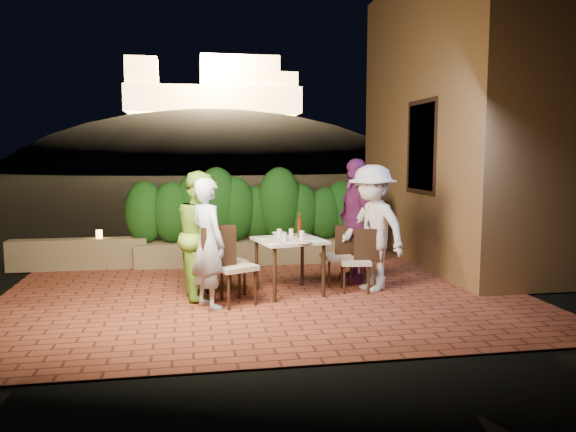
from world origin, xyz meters
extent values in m
plane|color=black|center=(0.00, 0.00, -0.02)|extent=(400.00, 400.00, 0.00)
cube|color=brown|center=(0.00, 0.50, -0.07)|extent=(7.00, 6.00, 0.15)
cube|color=olive|center=(3.60, 2.00, 2.50)|extent=(1.60, 5.00, 5.00)
cube|color=black|center=(2.82, 1.50, 2.00)|extent=(0.08, 1.00, 1.40)
cube|color=black|center=(2.81, 1.50, 2.00)|extent=(0.06, 1.15, 1.55)
cube|color=#766A4B|center=(0.20, 2.30, 0.20)|extent=(4.20, 0.55, 0.40)
cube|color=#766A4B|center=(-2.80, 2.30, 0.25)|extent=(2.20, 0.30, 0.50)
ellipsoid|color=black|center=(2.00, 60.00, -4.00)|extent=(52.00, 40.00, 22.00)
cylinder|color=white|center=(0.08, -0.20, 0.76)|extent=(0.25, 0.25, 0.01)
cylinder|color=white|center=(-0.01, 0.24, 0.76)|extent=(0.24, 0.24, 0.01)
cylinder|color=white|center=(0.64, -0.09, 0.76)|extent=(0.19, 0.19, 0.01)
cylinder|color=white|center=(0.55, 0.34, 0.76)|extent=(0.21, 0.21, 0.01)
cylinder|color=white|center=(0.35, 0.09, 0.76)|extent=(0.22, 0.22, 0.01)
cylinder|color=white|center=(0.45, -0.24, 0.76)|extent=(0.23, 0.23, 0.01)
cylinder|color=silver|center=(0.24, -0.08, 0.80)|extent=(0.06, 0.06, 0.11)
cylinder|color=silver|center=(0.22, 0.26, 0.81)|extent=(0.07, 0.07, 0.12)
cylinder|color=silver|center=(0.49, 0.01, 0.81)|extent=(0.07, 0.07, 0.12)
cylinder|color=silver|center=(0.40, 0.30, 0.81)|extent=(0.07, 0.07, 0.11)
imported|color=white|center=(0.25, 0.43, 0.77)|extent=(0.26, 0.26, 0.05)
imported|color=#A3BBD2|center=(-0.77, -0.42, 0.80)|extent=(0.62, 0.70, 1.61)
imported|color=#83C33D|center=(-0.84, 0.12, 0.84)|extent=(0.73, 0.88, 1.67)
imported|color=silver|center=(1.50, 0.10, 0.87)|extent=(1.10, 1.30, 1.74)
imported|color=#692367|center=(1.42, 0.61, 0.91)|extent=(0.56, 1.11, 1.83)
cylinder|color=orange|center=(-2.46, 2.30, 0.57)|extent=(0.10, 0.10, 0.14)
camera|label=1|loc=(-0.98, -7.26, 1.90)|focal=35.00mm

